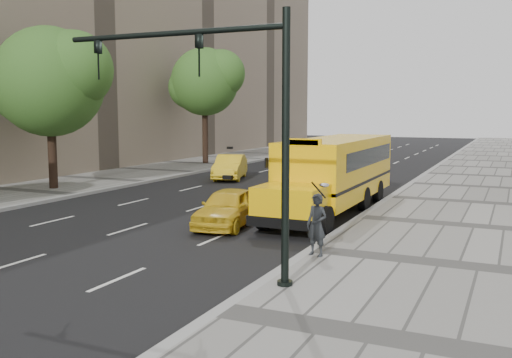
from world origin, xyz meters
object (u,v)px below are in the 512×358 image
at_px(school_bus, 336,168).
at_px(traffic_signal, 230,113).
at_px(taxi_far, 230,167).
at_px(pedestrian, 317,225).
at_px(tree_b, 51,81).
at_px(tree_c, 206,81).
at_px(taxi_near, 228,207).

bearing_deg(school_bus, traffic_signal, -86.39).
bearing_deg(taxi_far, pedestrian, -73.89).
distance_m(tree_b, traffic_signal, 18.78).
bearing_deg(traffic_signal, tree_c, 120.79).
xyz_separation_m(tree_b, tree_c, (-0.01, 15.82, 0.71)).
relative_size(tree_b, pedestrian, 4.84).
bearing_deg(tree_b, tree_c, 90.03).
distance_m(taxi_far, traffic_signal, 21.38).
xyz_separation_m(tree_b, taxi_near, (12.35, -4.30, -4.97)).
height_order(taxi_near, pedestrian, pedestrian).
xyz_separation_m(tree_c, pedestrian, (16.80, -23.31, -5.34)).
bearing_deg(tree_c, taxi_near, -58.43).
bearing_deg(tree_c, pedestrian, -54.22).
relative_size(tree_c, taxi_far, 1.98).
height_order(school_bus, taxi_near, school_bus).
relative_size(taxi_near, pedestrian, 2.34).
relative_size(taxi_far, traffic_signal, 0.70).
height_order(tree_b, traffic_signal, tree_b).
xyz_separation_m(tree_b, taxi_far, (5.87, 8.39, -4.92)).
bearing_deg(traffic_signal, tree_b, 146.40).
height_order(school_bus, traffic_signal, traffic_signal).
distance_m(school_bus, pedestrian, 8.35).
distance_m(tree_b, taxi_near, 13.99).
bearing_deg(taxi_far, tree_b, -143.36).
height_order(taxi_far, pedestrian, pedestrian).
distance_m(taxi_near, taxi_far, 14.25).
distance_m(pedestrian, traffic_signal, 4.37).
height_order(pedestrian, traffic_signal, traffic_signal).
bearing_deg(taxi_near, taxi_far, 108.69).
xyz_separation_m(tree_c, taxi_near, (12.36, -20.12, -5.67)).
bearing_deg(pedestrian, taxi_far, 140.74).
distance_m(tree_c, school_bus, 21.79).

